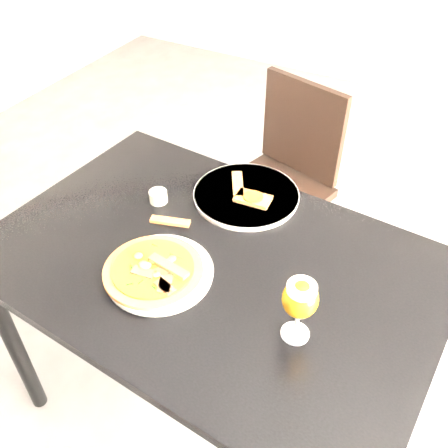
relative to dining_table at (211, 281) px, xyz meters
The scene contains 9 objects.
dining_table is the anchor object (origin of this frame).
chair_far 0.82m from the dining_table, 98.63° to the left, with size 0.49×0.49×0.86m.
plate_main 0.17m from the dining_table, 126.56° to the right, with size 0.28×0.28×0.01m, color white.
pizza 0.19m from the dining_table, 127.39° to the right, with size 0.25×0.25×0.03m.
plate_second 0.30m from the dining_table, 97.08° to the left, with size 0.32×0.32×0.02m, color white.
crust_scraps 0.30m from the dining_table, 95.49° to the left, with size 0.17×0.14×0.01m.
loose_crust 0.21m from the dining_table, 157.46° to the left, with size 0.12×0.03×0.01m, color #995025.
sauce_cup 0.31m from the dining_table, 151.95° to the left, with size 0.05×0.05×0.04m.
beer_glass 0.38m from the dining_table, 22.05° to the right, with size 0.08×0.08×0.17m.
Camera 1 is at (0.37, -0.66, 1.69)m, focal length 40.00 mm.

